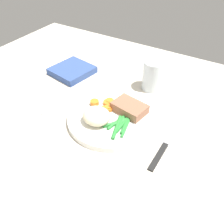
{
  "coord_description": "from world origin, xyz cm",
  "views": [
    {
      "loc": [
        27.17,
        -42.58,
        45.16
      ],
      "look_at": [
        1.95,
        -1.33,
        4.6
      ],
      "focal_mm": 38.89,
      "sensor_mm": 36.0,
      "label": 1
    }
  ],
  "objects_px": {
    "fork": "(62,99)",
    "knife": "(167,142)",
    "meat_portion": "(130,108)",
    "water_glass": "(153,77)",
    "napkin": "(72,71)",
    "dinner_plate": "(112,117)"
  },
  "relations": [
    {
      "from": "dinner_plate",
      "to": "knife",
      "type": "relative_size",
      "value": 1.15
    },
    {
      "from": "meat_portion",
      "to": "knife",
      "type": "xyz_separation_m",
      "value": [
        0.12,
        -0.04,
        -0.03
      ]
    },
    {
      "from": "meat_portion",
      "to": "water_glass",
      "type": "xyz_separation_m",
      "value": [
        -0.0,
        0.16,
        0.01
      ]
    },
    {
      "from": "dinner_plate",
      "to": "knife",
      "type": "xyz_separation_m",
      "value": [
        0.16,
        -0.0,
        -0.01
      ]
    },
    {
      "from": "meat_portion",
      "to": "fork",
      "type": "height_order",
      "value": "meat_portion"
    },
    {
      "from": "water_glass",
      "to": "dinner_plate",
      "type": "bearing_deg",
      "value": -98.37
    },
    {
      "from": "knife",
      "to": "napkin",
      "type": "xyz_separation_m",
      "value": [
        -0.4,
        0.13,
        0.01
      ]
    },
    {
      "from": "meat_portion",
      "to": "knife",
      "type": "height_order",
      "value": "meat_portion"
    },
    {
      "from": "napkin",
      "to": "fork",
      "type": "bearing_deg",
      "value": -63.22
    },
    {
      "from": "fork",
      "to": "knife",
      "type": "distance_m",
      "value": 0.33
    },
    {
      "from": "knife",
      "to": "napkin",
      "type": "distance_m",
      "value": 0.42
    },
    {
      "from": "fork",
      "to": "napkin",
      "type": "height_order",
      "value": "napkin"
    },
    {
      "from": "knife",
      "to": "fork",
      "type": "bearing_deg",
      "value": -176.38
    },
    {
      "from": "meat_portion",
      "to": "fork",
      "type": "distance_m",
      "value": 0.21
    },
    {
      "from": "dinner_plate",
      "to": "meat_portion",
      "type": "height_order",
      "value": "meat_portion"
    },
    {
      "from": "dinner_plate",
      "to": "fork",
      "type": "xyz_separation_m",
      "value": [
        -0.17,
        -0.0,
        -0.01
      ]
    },
    {
      "from": "fork",
      "to": "water_glass",
      "type": "relative_size",
      "value": 1.8
    },
    {
      "from": "water_glass",
      "to": "napkin",
      "type": "bearing_deg",
      "value": -167.15
    },
    {
      "from": "knife",
      "to": "water_glass",
      "type": "xyz_separation_m",
      "value": [
        -0.13,
        0.2,
        0.04
      ]
    },
    {
      "from": "knife",
      "to": "water_glass",
      "type": "bearing_deg",
      "value": 126.93
    },
    {
      "from": "fork",
      "to": "napkin",
      "type": "relative_size",
      "value": 1.35
    },
    {
      "from": "dinner_plate",
      "to": "water_glass",
      "type": "distance_m",
      "value": 0.2
    }
  ]
}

